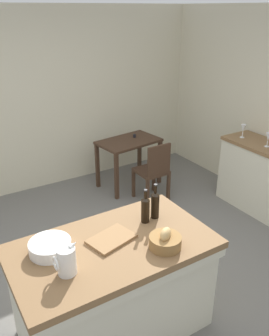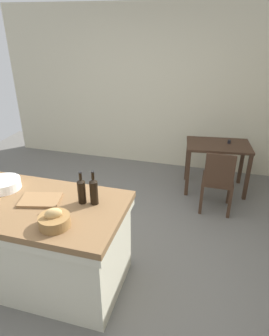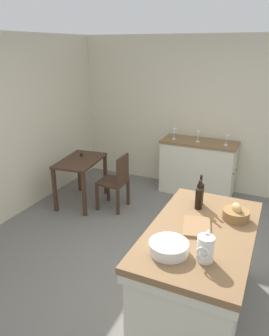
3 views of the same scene
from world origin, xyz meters
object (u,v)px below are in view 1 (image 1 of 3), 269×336
Objects in this scene: side_cabinet at (265,179)px; wine_bottle_amber at (145,209)px; wine_glass_left at (268,137)px; wine_glass_middle at (243,129)px; pitcher at (66,261)px; writing_desk at (129,148)px; wooden_chair at (154,170)px; island_table at (114,285)px; bread_basket at (165,241)px; wine_bottle_dark at (155,204)px; wash_bowl at (50,247)px; cutting_board at (111,239)px.

wine_bottle_amber reaches higher than side_cabinet.
wine_glass_left is 0.41m from wine_glass_middle.
wine_bottle_amber is at bearing -155.98° from wine_glass_middle.
wine_glass_middle is at bearing 22.39° from pitcher.
side_cabinet is at bearing -54.26° from writing_desk.
wine_bottle_amber is (-2.28, -0.56, 0.55)m from side_cabinet.
writing_desk is 1.09× the size of wooden_chair.
side_cabinet is at bearing 14.91° from pitcher.
island_table is 0.68m from pitcher.
wine_glass_middle is (2.61, 1.12, 0.58)m from island_table.
wine_bottle_amber reaches higher than bread_basket.
island_table is at bearing -123.39° from writing_desk.
wooden_chair is at bearing 152.18° from wine_glass_middle.
writing_desk is 3.93× the size of pitcher.
wine_bottle_dark is at bearing 16.41° from island_table.
bread_basket reaches higher than wash_bowl.
pitcher is 0.95m from wine_bottle_dark.
wine_bottle_amber is 1.66× the size of wine_glass_left.
wash_bowl is at bearing 166.61° from cutting_board.
wine_glass_left is (3.04, 0.84, 0.06)m from pitcher.
wine_glass_left is at bearing 14.36° from cutting_board.
wine_bottle_dark is (0.91, 0.27, 0.02)m from pitcher.
wine_bottle_amber reaches higher than wine_glass_left.
cutting_board is at bearing -166.25° from side_cabinet.
wash_bowl reaches higher than island_table.
writing_desk is 3.03× the size of wine_bottle_dark.
bread_basket reaches higher than island_table.
wine_glass_left is at bearing 15.45° from pitcher.
side_cabinet is 3.95× the size of wine_bottle_dark.
wine_glass_middle is (2.29, 1.37, 0.11)m from bread_basket.
wash_bowl reaches higher than writing_desk.
wooden_chair is 2.82× the size of wash_bowl.
wash_bowl is 0.47m from cutting_board.
wine_bottle_dark reaches higher than wine_glass_middle.
cutting_board is at bearing 21.73° from pitcher.
wine_bottle_dark is (0.17, 0.39, 0.07)m from bread_basket.
writing_desk is at bearing 93.49° from wooden_chair.
cutting_board is at bearing -123.70° from writing_desk.
pitcher is 3.28m from wine_glass_middle.
pitcher reaches higher than wash_bowl.
pitcher is (-1.93, -2.42, 0.38)m from writing_desk.
wine_bottle_dark is at bearing -155.21° from wine_glass_middle.
island_table is 0.42m from cutting_board.
wine_glass_middle is at bearing 90.49° from wine_glass_left.
pitcher is 0.81× the size of wine_bottle_amber.
island_table is 0.61m from bread_basket.
side_cabinet is at bearing 13.75° from cutting_board.
wine_bottle_amber reaches higher than wash_bowl.
wine_bottle_dark reaches higher than wooden_chair.
bread_basket is at bearing -115.19° from writing_desk.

